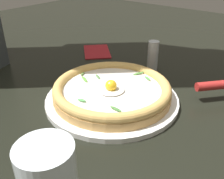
% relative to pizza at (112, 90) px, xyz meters
% --- Properties ---
extents(ground_plane, '(2.40, 2.40, 0.03)m').
position_rel_pizza_xyz_m(ground_plane, '(-0.03, -0.01, -0.05)').
color(ground_plane, black).
rests_on(ground_plane, ground).
extents(pizza_plate, '(0.32, 0.32, 0.01)m').
position_rel_pizza_xyz_m(pizza_plate, '(0.00, 0.00, -0.03)').
color(pizza_plate, white).
rests_on(pizza_plate, ground).
extents(pizza, '(0.28, 0.28, 0.05)m').
position_rel_pizza_xyz_m(pizza, '(0.00, 0.00, 0.00)').
color(pizza, tan).
rests_on(pizza, pizza_plate).
extents(pizza_cutter, '(0.13, 0.11, 0.08)m').
position_rel_pizza_xyz_m(pizza_cutter, '(0.18, -0.20, 0.01)').
color(pizza_cutter, silver).
rests_on(pizza_cutter, ground).
extents(folded_napkin, '(0.16, 0.16, 0.01)m').
position_rel_pizza_xyz_m(folded_napkin, '(0.23, 0.26, -0.03)').
color(folded_napkin, maroon).
rests_on(folded_napkin, ground).
extents(pepper_shaker, '(0.03, 0.03, 0.09)m').
position_rel_pizza_xyz_m(pepper_shaker, '(0.22, 0.02, 0.01)').
color(pepper_shaker, silver).
rests_on(pepper_shaker, ground).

